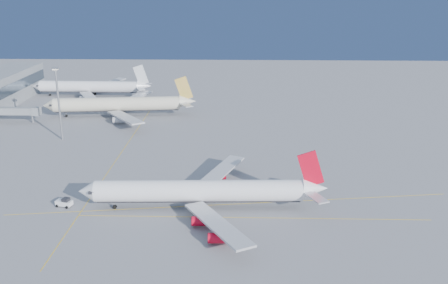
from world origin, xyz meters
The scene contains 8 objects.
ground centered at (0.00, 0.00, 0.00)m, with size 500.00×500.00×0.00m, color slate.
jet_bridge centered at (-93.11, 72.00, 5.17)m, with size 23.60×3.60×6.90m.
taxiway_lines centered at (-14.71, 6.34, 0.01)m, with size 118.86×140.00×0.02m.
airliner_virgin centered at (-7.80, -8.83, 4.89)m, with size 65.71×59.05×16.22m.
airliner_etihad centered at (-51.13, 84.67, 5.35)m, with size 67.30×61.80×17.56m.
airliner_third centered at (-75.06, 123.16, 5.11)m, with size 62.82×58.04×16.88m.
pushback_tug centered at (-45.33, -8.63, 1.12)m, with size 4.68×3.49×2.41m.
light_mast centered at (-65.76, 49.70, 16.23)m, with size 2.38×2.38×27.50m.
Camera 1 is at (0.83, -129.07, 57.68)m, focal length 40.00 mm.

